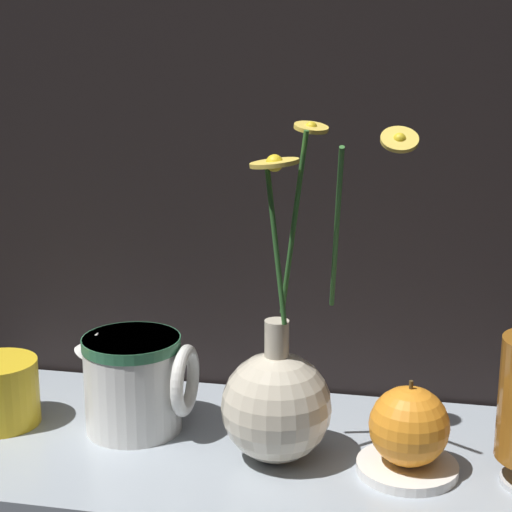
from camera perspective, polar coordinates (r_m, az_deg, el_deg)
ground_plane at (r=0.94m, az=-0.66°, el=-13.19°), size 6.00×6.00×0.00m
shelf at (r=0.93m, az=-0.66°, el=-12.86°), size 0.72×0.31×0.01m
vase_with_flowers at (r=0.88m, az=1.42°, el=-9.57°), size 0.19×0.12×0.34m
ceramic_pitcher at (r=0.95m, az=-8.07°, el=-8.10°), size 0.13×0.11×0.12m
saucer_plate at (r=0.89m, az=10.04°, el=-13.71°), size 0.10×0.10×0.01m
orange_fruit at (r=0.87m, az=10.17°, el=-11.10°), size 0.08×0.08×0.09m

